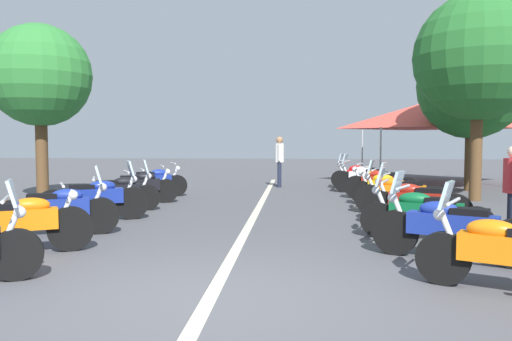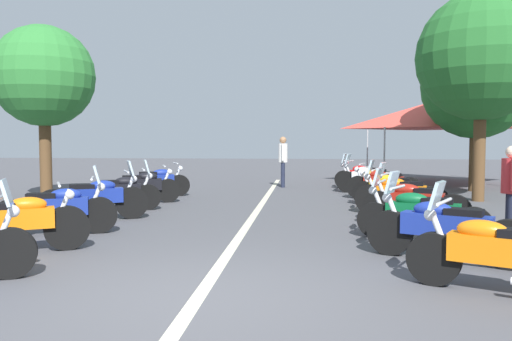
{
  "view_description": "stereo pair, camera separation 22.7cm",
  "coord_description": "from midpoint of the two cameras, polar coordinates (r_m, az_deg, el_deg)",
  "views": [
    {
      "loc": [
        -5.09,
        -0.88,
        1.65
      ],
      "look_at": [
        6.37,
        0.0,
        0.96
      ],
      "focal_mm": 35.55,
      "sensor_mm": 36.0,
      "label": 1
    },
    {
      "loc": [
        -5.09,
        -1.11,
        1.65
      ],
      "look_at": [
        6.37,
        0.0,
        0.96
      ],
      "focal_mm": 35.55,
      "sensor_mm": 36.0,
      "label": 2
    }
  ],
  "objects": [
    {
      "name": "ground_plane",
      "position": [
        5.45,
        -5.45,
        -14.24
      ],
      "size": [
        80.0,
        80.0,
        0.0
      ],
      "primitive_type": "plane",
      "color": "#4C4C51"
    },
    {
      "name": "lane_centre_stripe",
      "position": [
        10.82,
        0.18,
        -5.34
      ],
      "size": [
        20.82,
        0.16,
        0.01
      ],
      "primitive_type": "cube",
      "color": "beige",
      "rests_on": "ground_plane"
    },
    {
      "name": "motorcycle_left_row_1",
      "position": [
        8.1,
        -24.7,
        -5.3
      ],
      "size": [
        1.13,
        1.9,
        1.01
      ],
      "rotation": [
        0.0,
        0.0,
        -1.07
      ],
      "color": "black",
      "rests_on": "ground_plane"
    },
    {
      "name": "motorcycle_left_row_2",
      "position": [
        9.43,
        -20.86,
        -4.0
      ],
      "size": [
        0.97,
        2.0,
        1.21
      ],
      "rotation": [
        0.0,
        0.0,
        -1.2
      ],
      "color": "black",
      "rests_on": "ground_plane"
    },
    {
      "name": "motorcycle_left_row_3",
      "position": [
        10.86,
        -17.11,
        -2.92
      ],
      "size": [
        1.15,
        2.04,
        1.23
      ],
      "rotation": [
        0.0,
        0.0,
        -1.1
      ],
      "color": "black",
      "rests_on": "ground_plane"
    },
    {
      "name": "motorcycle_left_row_4",
      "position": [
        12.2,
        -14.6,
        -2.3
      ],
      "size": [
        0.95,
        1.87,
        1.2
      ],
      "rotation": [
        0.0,
        0.0,
        -1.18
      ],
      "color": "black",
      "rests_on": "ground_plane"
    },
    {
      "name": "motorcycle_left_row_5",
      "position": [
        13.59,
        -12.33,
        -1.71
      ],
      "size": [
        0.94,
        1.97,
        0.99
      ],
      "rotation": [
        0.0,
        0.0,
        -1.21
      ],
      "color": "black",
      "rests_on": "ground_plane"
    },
    {
      "name": "motorcycle_left_row_6",
      "position": [
        15.03,
        -10.72,
        -1.2
      ],
      "size": [
        1.05,
        1.86,
        1.0
      ],
      "rotation": [
        0.0,
        0.0,
        -1.12
      ],
      "color": "black",
      "rests_on": "ground_plane"
    },
    {
      "name": "motorcycle_right_row_0",
      "position": [
        6.08,
        26.45,
        -8.26
      ],
      "size": [
        1.06,
        1.81,
        1.19
      ],
      "rotation": [
        0.0,
        0.0,
        1.09
      ],
      "color": "black",
      "rests_on": "ground_plane"
    },
    {
      "name": "motorcycle_right_row_1",
      "position": [
        7.4,
        21.22,
        -6.0
      ],
      "size": [
        1.15,
        2.02,
        1.21
      ],
      "rotation": [
        0.0,
        0.0,
        1.1
      ],
      "color": "black",
      "rests_on": "ground_plane"
    },
    {
      "name": "motorcycle_right_row_2",
      "position": [
        8.75,
        18.76,
        -4.6
      ],
      "size": [
        0.95,
        2.07,
        1.19
      ],
      "rotation": [
        0.0,
        0.0,
        1.25
      ],
      "color": "black",
      "rests_on": "ground_plane"
    },
    {
      "name": "motorcycle_right_row_3",
      "position": [
        10.11,
        17.97,
        -3.43
      ],
      "size": [
        0.96,
        1.93,
        1.22
      ],
      "rotation": [
        0.0,
        0.0,
        1.2
      ],
      "color": "black",
      "rests_on": "ground_plane"
    },
    {
      "name": "motorcycle_right_row_4",
      "position": [
        11.68,
        16.43,
        -2.51
      ],
      "size": [
        0.86,
        2.0,
        1.22
      ],
      "rotation": [
        0.0,
        0.0,
        1.3
      ],
      "color": "black",
      "rests_on": "ground_plane"
    },
    {
      "name": "motorcycle_right_row_5",
      "position": [
        13.08,
        15.38,
        -1.98
      ],
      "size": [
        1.05,
        1.86,
        0.98
      ],
      "rotation": [
        0.0,
        0.0,
        1.12
      ],
      "color": "black",
      "rests_on": "ground_plane"
    },
    {
      "name": "motorcycle_right_row_6",
      "position": [
        14.52,
        14.53,
        -1.39
      ],
      "size": [
        0.92,
        2.0,
        1.0
      ],
      "rotation": [
        0.0,
        0.0,
        1.25
      ],
      "color": "black",
      "rests_on": "ground_plane"
    },
    {
      "name": "motorcycle_right_row_7",
      "position": [
        16.1,
        13.05,
        -0.84
      ],
      "size": [
        0.97,
        2.07,
        1.23
      ],
      "rotation": [
        0.0,
        0.0,
        1.22
      ],
      "color": "black",
      "rests_on": "ground_plane"
    },
    {
      "name": "motorcycle_right_row_8",
      "position": [
        17.47,
        12.47,
        -0.57
      ],
      "size": [
        0.95,
        2.04,
        1.2
      ],
      "rotation": [
        0.0,
        0.0,
        1.24
      ],
      "color": "black",
      "rests_on": "ground_plane"
    },
    {
      "name": "bystander_0",
      "position": [
        9.43,
        27.44,
        -1.48
      ],
      "size": [
        0.52,
        0.32,
        1.56
      ],
      "rotation": [
        0.0,
        0.0,
        4.46
      ],
      "color": "#1E2338",
      "rests_on": "ground_plane"
    },
    {
      "name": "bystander_1",
      "position": [
        17.78,
        3.42,
        1.48
      ],
      "size": [
        0.53,
        0.32,
        1.78
      ],
      "rotation": [
        0.0,
        0.0,
        4.73
      ],
      "color": "#1E2338",
      "rests_on": "ground_plane"
    },
    {
      "name": "roadside_tree_0",
      "position": [
        15.05,
        -22.39,
        9.7
      ],
      "size": [
        2.73,
        2.73,
        4.76
      ],
      "color": "brown",
      "rests_on": "ground_plane"
    },
    {
      "name": "roadside_tree_1",
      "position": [
        15.15,
        24.46,
        11.58
      ],
      "size": [
        3.44,
        3.44,
        5.62
      ],
      "color": "brown",
      "rests_on": "ground_plane"
    },
    {
      "name": "roadside_tree_2",
      "position": [
        17.97,
        23.87,
        8.75
      ],
      "size": [
        3.44,
        3.44,
        5.14
      ],
      "color": "brown",
      "rests_on": "ground_plane"
    },
    {
      "name": "event_tent",
      "position": [
        20.63,
        20.16,
        5.99
      ],
      "size": [
        5.26,
        5.26,
        3.2
      ],
      "color": "#E54C3F",
      "rests_on": "ground_plane"
    }
  ]
}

